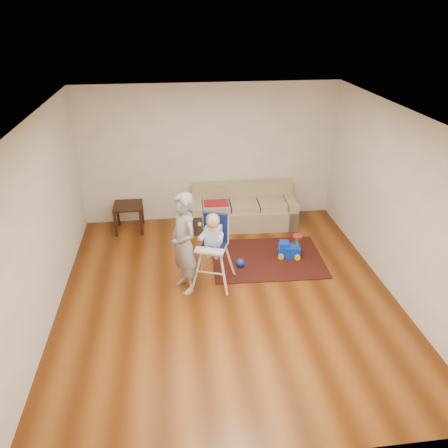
{
  "coord_description": "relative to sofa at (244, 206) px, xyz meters",
  "views": [
    {
      "loc": [
        -0.73,
        -5.43,
        3.98
      ],
      "look_at": [
        0.0,
        0.4,
        1.0
      ],
      "focal_mm": 35.0,
      "sensor_mm": 36.0,
      "label": 1
    }
  ],
  "objects": [
    {
      "name": "ground",
      "position": [
        -0.63,
        -2.3,
        -0.39
      ],
      "size": [
        5.5,
        5.5,
        0.0
      ],
      "primitive_type": "plane",
      "color": "#4F2308",
      "rests_on": "ground"
    },
    {
      "name": "toy_ball",
      "position": [
        -0.31,
        -1.57,
        -0.31
      ],
      "size": [
        0.14,
        0.14,
        0.14
      ],
      "primitive_type": "sphere",
      "color": "#0B37EC",
      "rests_on": "area_rug"
    },
    {
      "name": "ride_on_toy",
      "position": [
        0.59,
        -1.34,
        -0.17
      ],
      "size": [
        0.42,
        0.34,
        0.41
      ],
      "primitive_type": null,
      "rotation": [
        0.0,
        0.0,
        -0.21
      ],
      "color": "#0B37EC",
      "rests_on": "area_rug"
    },
    {
      "name": "high_chair",
      "position": [
        -0.8,
        -1.97,
        0.19
      ],
      "size": [
        0.72,
        0.72,
        1.22
      ],
      "rotation": [
        0.0,
        0.0,
        -0.35
      ],
      "color": "silver",
      "rests_on": "ground"
    },
    {
      "name": "side_table",
      "position": [
        -2.24,
        0.04,
        -0.12
      ],
      "size": [
        0.54,
        0.54,
        0.54
      ],
      "primitive_type": null,
      "color": "black",
      "rests_on": "ground"
    },
    {
      "name": "adult",
      "position": [
        -1.25,
        -2.07,
        0.4
      ],
      "size": [
        0.59,
        0.69,
        1.59
      ],
      "primitive_type": "imported",
      "rotation": [
        0.0,
        0.0,
        -1.14
      ],
      "color": "gray",
      "rests_on": "ground"
    },
    {
      "name": "sofa",
      "position": [
        0.0,
        0.0,
        0.0
      ],
      "size": [
        2.06,
        0.91,
        0.78
      ],
      "rotation": [
        0.0,
        0.0,
        -0.04
      ],
      "color": "tan",
      "rests_on": "ground"
    },
    {
      "name": "area_rug",
      "position": [
        0.2,
        -1.37,
        -0.38
      ],
      "size": [
        1.96,
        1.5,
        0.02
      ],
      "primitive_type": "cube",
      "rotation": [
        0.0,
        0.0,
        -0.04
      ],
      "color": "black",
      "rests_on": "ground"
    },
    {
      "name": "room_envelope",
      "position": [
        -0.63,
        -1.77,
        1.48
      ],
      "size": [
        5.04,
        5.52,
        2.72
      ],
      "color": "beige",
      "rests_on": "ground"
    }
  ]
}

